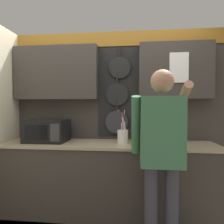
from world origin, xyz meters
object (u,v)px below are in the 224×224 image
object	(u,v)px
knife_block	(144,136)
person	(162,146)
microwave	(47,131)
utensil_crock	(123,135)

from	to	relation	value
knife_block	person	bearing A→B (deg)	-76.78
person	microwave	bearing A→B (deg)	157.44
utensil_crock	person	distance (m)	0.66
knife_block	utensil_crock	size ratio (longest dim) A/B	0.69
microwave	person	xyz separation A→B (m)	(1.31, -0.54, -0.06)
knife_block	person	xyz separation A→B (m)	(0.13, -0.54, -0.01)
person	knife_block	bearing A→B (deg)	103.22
microwave	knife_block	xyz separation A→B (m)	(1.18, 0.00, -0.05)
knife_block	person	distance (m)	0.56
utensil_crock	person	bearing A→B (deg)	-55.45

